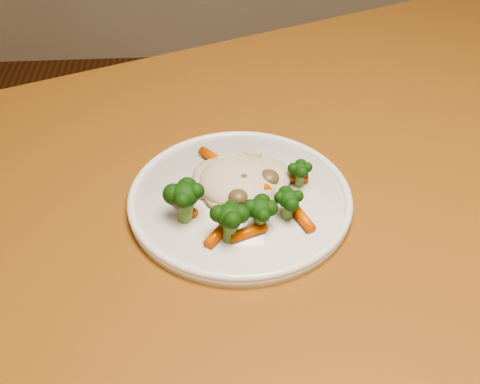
# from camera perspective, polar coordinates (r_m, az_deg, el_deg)

# --- Properties ---
(dining_table) EXTENTS (1.52, 1.29, 0.75)m
(dining_table) POSITION_cam_1_polar(r_m,az_deg,el_deg) (0.79, 5.83, -5.83)
(dining_table) COLOR brown
(dining_table) RESTS_ON ground
(plate) EXTENTS (0.26, 0.26, 0.01)m
(plate) POSITION_cam_1_polar(r_m,az_deg,el_deg) (0.71, -0.00, -0.83)
(plate) COLOR white
(plate) RESTS_ON dining_table
(meal) EXTENTS (0.18, 0.18, 0.05)m
(meal) POSITION_cam_1_polar(r_m,az_deg,el_deg) (0.69, -0.12, 0.38)
(meal) COLOR beige
(meal) RESTS_ON plate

